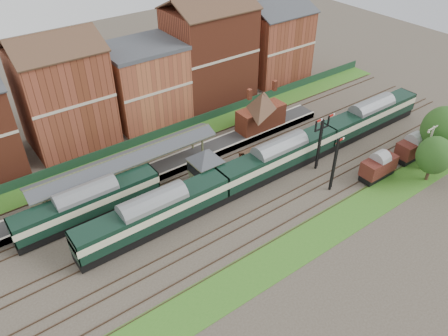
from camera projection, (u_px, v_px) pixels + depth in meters
ground at (239, 191)px, 58.18m from camera, size 160.00×160.00×0.00m
grass_back at (176, 139)px, 68.57m from camera, size 90.00×4.50×0.06m
grass_front at (302, 243)px, 50.35m from camera, size 90.00×5.00×0.06m
fence at (169, 130)px, 69.45m from camera, size 90.00×0.12×1.50m
platform at (169, 166)px, 61.83m from camera, size 55.00×3.40×1.00m
signal_box at (206, 168)px, 56.98m from camera, size 5.40×5.40×6.00m
brick_hut at (252, 160)px, 61.99m from camera, size 3.20×2.64×2.94m
station_building at (261, 111)px, 67.97m from camera, size 8.10×8.10×5.90m
canopy at (126, 157)px, 56.54m from camera, size 26.00×3.89×4.08m
semaphore_bracket at (320, 141)px, 59.61m from camera, size 3.60×0.25×8.18m
semaphore_siding at (334, 164)px, 56.00m from camera, size 1.23×0.25×8.00m
yard_lamp at (428, 145)px, 59.88m from camera, size 2.60×0.22×7.00m
town_backdrop at (143, 79)px, 70.25m from camera, size 69.00×10.00×16.00m
dmu_train at (279, 157)px, 60.00m from camera, size 58.48×3.07×4.49m
platform_railcar at (88, 203)px, 52.38m from camera, size 18.03×2.84×4.15m
goods_van_a at (378, 167)px, 59.47m from camera, size 5.35×2.32×3.25m
goods_van_b at (413, 148)px, 63.21m from camera, size 5.45×2.36×3.31m
goods_van_c at (441, 131)px, 66.61m from camera, size 5.92×2.57×3.59m
tree_near at (443, 130)px, 61.01m from camera, size 5.92×5.92×8.55m
tree_far at (434, 155)px, 57.79m from camera, size 4.61×4.61×6.73m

